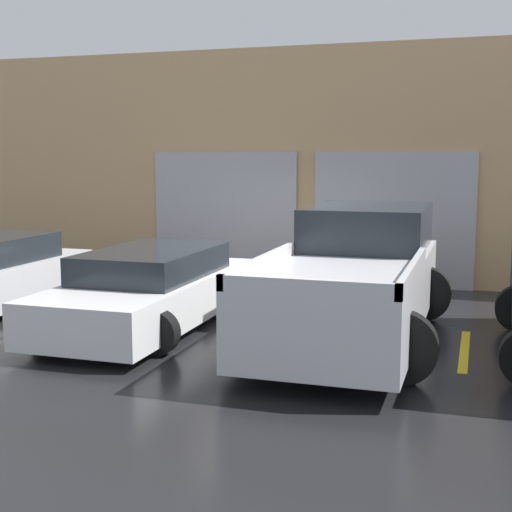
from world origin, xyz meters
TOP-DOWN VIEW (x-y plane):
  - ground_plane at (0.00, 0.00)m, footprint 28.00×28.00m
  - shophouse_building at (-0.01, 3.29)m, footprint 16.42×0.68m
  - pickup_truck at (1.57, -1.31)m, footprint 2.63×5.52m
  - sedan_white at (-1.57, -1.60)m, footprint 2.22×4.72m
  - parking_stripe_left at (-3.13, -1.62)m, footprint 0.12×2.20m
  - parking_stripe_centre at (0.00, -1.62)m, footprint 0.12×2.20m
  - parking_stripe_right at (3.13, -1.62)m, footprint 0.12×2.20m

SIDE VIEW (x-z plane):
  - ground_plane at x=0.00m, z-range 0.00..0.00m
  - parking_stripe_left at x=-3.13m, z-range 0.00..0.01m
  - parking_stripe_centre at x=0.00m, z-range 0.00..0.01m
  - parking_stripe_right at x=3.13m, z-range 0.00..0.01m
  - sedan_white at x=-1.57m, z-range -0.03..1.17m
  - pickup_truck at x=1.57m, z-range -0.05..1.79m
  - shophouse_building at x=-0.01m, z-range -0.03..4.82m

